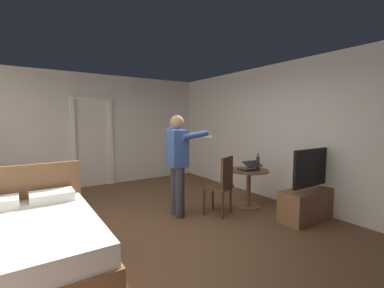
% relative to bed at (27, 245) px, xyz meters
% --- Properties ---
extents(ground_plane, '(7.22, 7.22, 0.00)m').
position_rel_bed_xyz_m(ground_plane, '(1.60, 0.08, -0.30)').
color(ground_plane, brown).
extents(wall_back, '(5.46, 0.12, 2.68)m').
position_rel_bed_xyz_m(wall_back, '(1.60, 3.42, 1.04)').
color(wall_back, silver).
rests_on(wall_back, ground_plane).
extents(wall_right, '(0.12, 6.81, 2.68)m').
position_rel_bed_xyz_m(wall_right, '(4.27, 0.08, 1.04)').
color(wall_right, silver).
rests_on(wall_right, ground_plane).
extents(doorway_frame, '(0.93, 0.08, 2.13)m').
position_rel_bed_xyz_m(doorway_frame, '(1.45, 3.34, 0.92)').
color(doorway_frame, white).
rests_on(doorway_frame, ground_plane).
extents(bed, '(1.37, 1.94, 1.02)m').
position_rel_bed_xyz_m(bed, '(0.00, 0.00, 0.00)').
color(bed, brown).
rests_on(bed, ground_plane).
extents(tv_flatscreen, '(1.25, 0.40, 1.15)m').
position_rel_bed_xyz_m(tv_flatscreen, '(3.91, -0.75, 0.02)').
color(tv_flatscreen, brown).
rests_on(tv_flatscreen, ground_plane).
extents(side_table, '(0.71, 0.71, 0.70)m').
position_rel_bed_xyz_m(side_table, '(3.43, 0.19, 0.17)').
color(side_table, brown).
rests_on(side_table, ground_plane).
extents(laptop, '(0.35, 0.35, 0.17)m').
position_rel_bed_xyz_m(laptop, '(3.39, 0.15, 0.45)').
color(laptop, black).
rests_on(laptop, side_table).
extents(bottle_on_table, '(0.06, 0.06, 0.29)m').
position_rel_bed_xyz_m(bottle_on_table, '(3.57, 0.11, 0.52)').
color(bottle_on_table, '#2F421C').
rests_on(bottle_on_table, side_table).
extents(wooden_chair, '(0.56, 0.56, 0.99)m').
position_rel_bed_xyz_m(wooden_chair, '(2.77, 0.17, 0.24)').
color(wooden_chair, '#4C331E').
rests_on(wooden_chair, ground_plane).
extents(person_blue_shirt, '(0.62, 0.60, 1.67)m').
position_rel_bed_xyz_m(person_blue_shirt, '(2.15, 0.56, 0.66)').
color(person_blue_shirt, '#333338').
rests_on(person_blue_shirt, ground_plane).
extents(suitcase_dark, '(0.51, 0.47, 0.43)m').
position_rel_bed_xyz_m(suitcase_dark, '(0.32, 2.08, -0.09)').
color(suitcase_dark, black).
rests_on(suitcase_dark, ground_plane).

